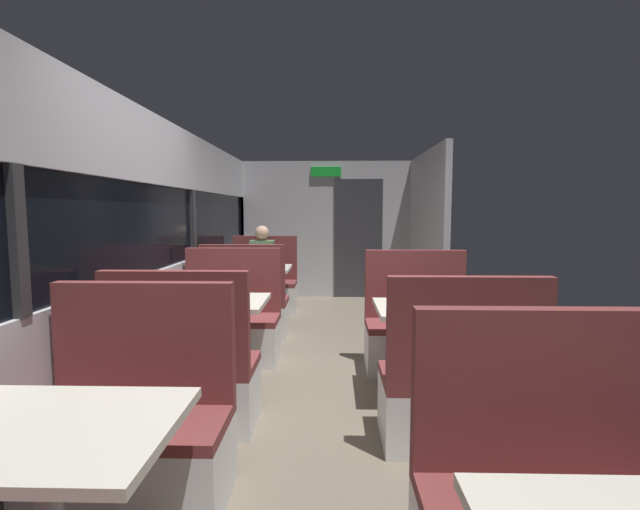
% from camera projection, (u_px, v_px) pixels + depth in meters
% --- Properties ---
extents(ground_plane, '(3.30, 9.20, 0.02)m').
position_uv_depth(ground_plane, '(319.00, 394.00, 3.70)').
color(ground_plane, '#665B4C').
extents(carriage_window_panel_left, '(0.09, 8.48, 2.30)m').
position_uv_depth(carriage_window_panel_left, '(137.00, 257.00, 3.62)').
color(carriage_window_panel_left, '#B2B2B7').
rests_on(carriage_window_panel_left, ground_plane).
extents(carriage_end_bulkhead, '(2.90, 0.11, 2.30)m').
position_uv_depth(carriage_end_bulkhead, '(329.00, 230.00, 7.76)').
color(carriage_end_bulkhead, '#B2B2B7').
rests_on(carriage_end_bulkhead, ground_plane).
extents(carriage_aisle_panel_right, '(0.08, 2.40, 2.30)m').
position_uv_depth(carriage_aisle_panel_right, '(426.00, 233.00, 6.53)').
color(carriage_aisle_panel_right, '#B2B2B7').
rests_on(carriage_aisle_panel_right, ground_plane).
extents(dining_table_near_window, '(0.90, 0.70, 0.74)m').
position_uv_depth(dining_table_near_window, '(44.00, 453.00, 1.58)').
color(dining_table_near_window, '#9E9EA3').
rests_on(dining_table_near_window, ground_plane).
extents(bench_near_window_facing_entry, '(0.95, 0.50, 1.10)m').
position_uv_depth(bench_near_window_facing_entry, '(135.00, 438.00, 2.30)').
color(bench_near_window_facing_entry, silver).
rests_on(bench_near_window_facing_entry, ground_plane).
extents(dining_table_mid_window, '(0.90, 0.70, 0.74)m').
position_uv_depth(dining_table_mid_window, '(211.00, 312.00, 3.76)').
color(dining_table_mid_window, '#9E9EA3').
rests_on(dining_table_mid_window, ground_plane).
extents(bench_mid_window_facing_end, '(0.95, 0.50, 1.10)m').
position_uv_depth(bench_mid_window_facing_end, '(185.00, 380.00, 3.09)').
color(bench_mid_window_facing_end, silver).
rests_on(bench_mid_window_facing_end, ground_plane).
extents(bench_mid_window_facing_entry, '(0.95, 0.50, 1.10)m').
position_uv_depth(bench_mid_window_facing_entry, '(231.00, 327.00, 4.48)').
color(bench_mid_window_facing_entry, silver).
rests_on(bench_mid_window_facing_entry, ground_plane).
extents(dining_table_far_window, '(0.90, 0.70, 0.74)m').
position_uv_depth(dining_table_far_window, '(256.00, 275.00, 5.94)').
color(dining_table_far_window, '#9E9EA3').
rests_on(dining_table_far_window, ground_plane).
extents(bench_far_window_facing_end, '(0.95, 0.50, 1.10)m').
position_uv_depth(bench_far_window_facing_end, '(246.00, 310.00, 5.28)').
color(bench_far_window_facing_end, silver).
rests_on(bench_far_window_facing_end, ground_plane).
extents(bench_far_window_facing_entry, '(0.95, 0.50, 1.10)m').
position_uv_depth(bench_far_window_facing_entry, '(264.00, 289.00, 6.67)').
color(bench_far_window_facing_entry, silver).
rests_on(bench_far_window_facing_entry, ground_plane).
extents(dining_table_rear_aisle, '(0.90, 0.70, 0.74)m').
position_uv_depth(dining_table_rear_aisle, '(435.00, 319.00, 3.51)').
color(dining_table_rear_aisle, '#9E9EA3').
rests_on(dining_table_rear_aisle, ground_plane).
extents(bench_rear_aisle_facing_end, '(0.95, 0.50, 1.10)m').
position_uv_depth(bench_rear_aisle_facing_end, '(459.00, 395.00, 2.85)').
color(bench_rear_aisle_facing_end, silver).
rests_on(bench_rear_aisle_facing_end, ground_plane).
extents(bench_rear_aisle_facing_entry, '(0.95, 0.50, 1.10)m').
position_uv_depth(bench_rear_aisle_facing_entry, '(417.00, 334.00, 4.24)').
color(bench_rear_aisle_facing_entry, silver).
rests_on(bench_rear_aisle_facing_entry, ground_plane).
extents(seated_passenger, '(0.47, 0.55, 1.26)m').
position_uv_depth(seated_passenger, '(263.00, 276.00, 6.58)').
color(seated_passenger, '#26262D').
rests_on(seated_passenger, ground_plane).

